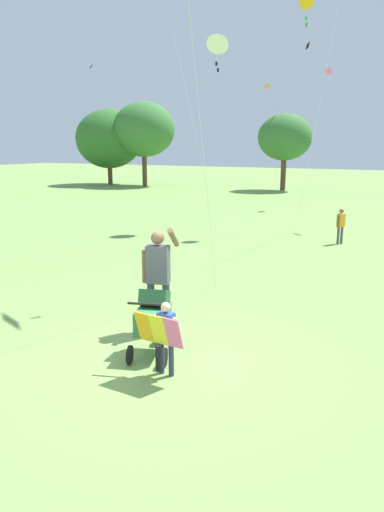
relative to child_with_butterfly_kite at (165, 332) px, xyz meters
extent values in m
plane|color=#75994C|center=(-0.28, 0.30, -0.63)|extent=(120.00, 120.00, 0.00)
cylinder|color=brown|center=(-20.75, 26.44, 0.08)|extent=(0.36, 0.36, 1.43)
ellipsoid|color=#2D6628|center=(-20.75, 26.44, 2.95)|extent=(5.38, 4.84, 4.57)
cylinder|color=brown|center=(-17.61, 26.66, 0.53)|extent=(0.36, 0.36, 2.33)
ellipsoid|color=#387033|center=(-17.61, 26.66, 3.63)|extent=(4.85, 4.36, 4.12)
cylinder|color=brown|center=(-6.93, 27.88, 0.44)|extent=(0.36, 0.36, 2.15)
ellipsoid|color=#387033|center=(-6.93, 27.88, 3.00)|extent=(3.72, 3.35, 3.16)
cylinder|color=#33384C|center=(0.08, 0.03, -0.38)|extent=(0.08, 0.08, 0.52)
cylinder|color=#33384C|center=(-0.08, 0.04, -0.38)|extent=(0.08, 0.08, 0.52)
cube|color=#284CA8|center=(0.00, 0.04, 0.08)|extent=(0.23, 0.15, 0.39)
cylinder|color=beige|center=(0.14, 0.03, 0.05)|extent=(0.06, 0.06, 0.34)
cylinder|color=beige|center=(-0.14, 0.04, 0.05)|extent=(0.06, 0.06, 0.34)
sphere|color=beige|center=(0.00, 0.04, 0.35)|extent=(0.13, 0.13, 0.13)
cube|color=pink|center=(0.22, -0.16, 0.08)|extent=(0.24, 0.17, 0.45)
cube|color=yellow|center=(-0.01, -0.14, 0.08)|extent=(0.24, 0.17, 0.45)
cube|color=#F4A319|center=(-0.24, -0.13, 0.08)|extent=(0.24, 0.17, 0.45)
cube|color=black|center=(-0.01, -0.16, -0.33)|extent=(0.08, 0.02, 0.36)
cylinder|color=#33384C|center=(-1.07, 1.35, -0.21)|extent=(0.12, 0.12, 0.85)
cylinder|color=#33384C|center=(-0.82, 1.42, -0.21)|extent=(0.12, 0.12, 0.85)
cube|color=#4C4C56|center=(-0.94, 1.39, 0.54)|extent=(0.42, 0.32, 0.64)
cylinder|color=brown|center=(-1.17, 1.33, 0.49)|extent=(0.09, 0.09, 0.57)
cylinder|color=brown|center=(-0.76, 1.59, 0.98)|extent=(0.23, 0.52, 0.40)
sphere|color=brown|center=(-0.94, 1.39, 0.99)|extent=(0.22, 0.22, 0.22)
cylinder|color=black|center=(-0.64, 0.91, -0.49)|extent=(0.13, 0.28, 0.28)
cylinder|color=black|center=(-0.64, 0.07, -0.49)|extent=(0.13, 0.28, 0.28)
cylinder|color=black|center=(-0.14, 0.23, -0.49)|extent=(0.13, 0.28, 0.28)
cube|color=#337247|center=(-0.51, 0.51, -0.07)|extent=(0.62, 0.75, 0.36)
cube|color=#235031|center=(-0.55, 0.64, 0.23)|extent=(0.53, 0.52, 0.35)
cylinder|color=black|center=(-0.37, 0.08, 0.33)|extent=(0.47, 0.18, 0.04)
cylinder|color=silver|center=(-0.94, 2.89, 3.05)|extent=(0.49, 2.71, 7.38)
cone|color=#F4A319|center=(-1.63, 12.33, 7.20)|extent=(0.59, 0.49, 0.42)
cube|color=green|center=(-1.63, 12.37, 6.70)|extent=(0.08, 0.04, 0.14)
cube|color=green|center=(-1.59, 12.30, 6.48)|extent=(0.08, 0.05, 0.14)
cylinder|color=silver|center=(-0.64, 10.53, 3.21)|extent=(1.99, 3.61, 7.70)
cone|color=white|center=(-4.55, 11.52, 5.99)|extent=(0.91, 0.75, 0.62)
cube|color=black|center=(-4.60, 11.54, 5.34)|extent=(0.08, 0.03, 0.14)
cube|color=black|center=(-4.53, 11.53, 5.12)|extent=(0.09, 0.07, 0.14)
cylinder|color=silver|center=(-4.60, 10.02, 2.57)|extent=(0.10, 3.01, 6.41)
cube|color=#F4A319|center=(-8.14, 27.30, 6.32)|extent=(0.48, 0.34, 0.41)
cube|color=black|center=(-6.03, 29.28, 9.00)|extent=(0.27, 0.57, 0.53)
cube|color=black|center=(-17.51, 20.59, 7.31)|extent=(0.26, 0.31, 0.25)
cube|color=pink|center=(-2.43, 19.83, 5.96)|extent=(0.36, 0.34, 0.33)
cylinder|color=#4C4C51|center=(0.30, 10.38, -0.35)|extent=(0.08, 0.08, 0.56)
cylinder|color=#4C4C51|center=(0.38, 10.54, -0.35)|extent=(0.08, 0.08, 0.56)
cube|color=orange|center=(0.34, 10.46, 0.14)|extent=(0.25, 0.29, 0.42)
cylinder|color=brown|center=(0.27, 10.32, 0.11)|extent=(0.06, 0.06, 0.37)
cylinder|color=brown|center=(0.41, 10.60, 0.11)|extent=(0.06, 0.06, 0.37)
sphere|color=brown|center=(0.34, 10.46, 0.44)|extent=(0.14, 0.14, 0.14)
camera|label=1|loc=(3.18, -5.30, 2.48)|focal=33.95mm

